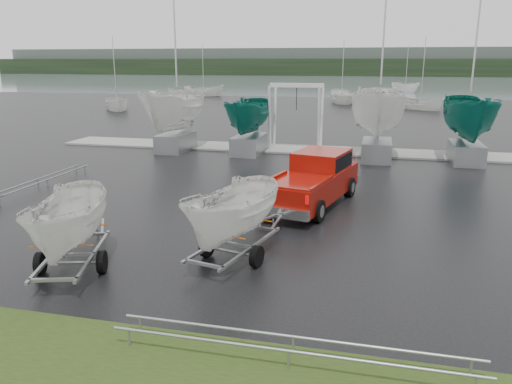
% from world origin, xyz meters
% --- Properties ---
extents(ground_plane, '(120.00, 120.00, 0.00)m').
position_xyz_m(ground_plane, '(0.00, 0.00, 0.00)').
color(ground_plane, black).
rests_on(ground_plane, ground).
extents(lake, '(300.00, 300.00, 0.00)m').
position_xyz_m(lake, '(0.00, 100.00, -0.01)').
color(lake, slate).
rests_on(lake, ground).
extents(grass_verge, '(40.00, 40.00, 0.00)m').
position_xyz_m(grass_verge, '(0.00, -11.00, 0.00)').
color(grass_verge, '#203012').
rests_on(grass_verge, ground).
extents(dock, '(30.00, 3.00, 0.12)m').
position_xyz_m(dock, '(0.00, 13.00, 0.05)').
color(dock, '#989892').
rests_on(dock, ground).
extents(treeline, '(300.00, 8.00, 6.00)m').
position_xyz_m(treeline, '(0.00, 170.00, 3.00)').
color(treeline, black).
rests_on(treeline, ground).
extents(far_hill, '(300.00, 6.00, 10.00)m').
position_xyz_m(far_hill, '(0.00, 178.00, 5.00)').
color(far_hill, '#4C5651').
rests_on(far_hill, ground).
extents(pickup_truck, '(3.31, 6.24, 1.98)m').
position_xyz_m(pickup_truck, '(3.08, 1.31, 1.03)').
color(pickup_truck, maroon).
rests_on(pickup_truck, ground).
extents(trailer_hitched, '(1.99, 3.77, 4.88)m').
position_xyz_m(trailer_hitched, '(1.61, -4.99, 2.65)').
color(trailer_hitched, gray).
rests_on(trailer_hitched, ground).
extents(trailer_parked, '(2.19, 3.79, 4.88)m').
position_xyz_m(trailer_parked, '(-2.39, -6.75, 2.65)').
color(trailer_parked, gray).
rests_on(trailer_parked, ground).
extents(boat_hoist, '(3.30, 2.18, 4.12)m').
position_xyz_m(boat_hoist, '(0.42, 13.00, 2.67)').
color(boat_hoist, silver).
rests_on(boat_hoist, ground).
extents(keelboat_0, '(2.73, 3.20, 10.90)m').
position_xyz_m(keelboat_0, '(-6.76, 11.00, 4.34)').
color(keelboat_0, gray).
rests_on(keelboat_0, ground).
extents(keelboat_1, '(2.22, 3.20, 7.00)m').
position_xyz_m(keelboat_1, '(-2.12, 11.20, 3.49)').
color(keelboat_1, gray).
rests_on(keelboat_1, ground).
extents(keelboat_2, '(2.99, 3.20, 11.17)m').
position_xyz_m(keelboat_2, '(5.38, 11.00, 4.75)').
color(keelboat_2, gray).
rests_on(keelboat_2, ground).
extents(keelboat_3, '(2.59, 3.20, 10.76)m').
position_xyz_m(keelboat_3, '(10.16, 11.30, 4.12)').
color(keelboat_3, gray).
rests_on(keelboat_3, ground).
extents(mast_rack_0, '(0.56, 6.50, 0.06)m').
position_xyz_m(mast_rack_0, '(-9.00, 1.00, 0.35)').
color(mast_rack_0, gray).
rests_on(mast_rack_0, ground).
extents(mast_rack_2, '(7.00, 0.56, 0.06)m').
position_xyz_m(mast_rack_2, '(4.00, -9.50, 0.35)').
color(mast_rack_2, gray).
rests_on(mast_rack_2, ground).
extents(moored_boat_0, '(3.28, 3.29, 11.08)m').
position_xyz_m(moored_boat_0, '(-23.41, 33.99, 0.01)').
color(moored_boat_0, silver).
rests_on(moored_boat_0, ground).
extents(moored_boat_1, '(3.35, 3.40, 11.61)m').
position_xyz_m(moored_boat_1, '(0.60, 49.38, 0.00)').
color(moored_boat_1, silver).
rests_on(moored_boat_1, ground).
extents(moored_boat_2, '(3.33, 3.33, 11.10)m').
position_xyz_m(moored_boat_2, '(10.01, 42.72, 0.01)').
color(moored_boat_2, silver).
rests_on(moored_boat_2, ground).
extents(moored_boat_4, '(3.05, 2.99, 11.51)m').
position_xyz_m(moored_boat_4, '(-21.72, 58.49, 0.00)').
color(moored_boat_4, silver).
rests_on(moored_boat_4, ground).
extents(moored_boat_5, '(3.86, 3.89, 11.74)m').
position_xyz_m(moored_boat_5, '(9.82, 76.06, 0.00)').
color(moored_boat_5, silver).
rests_on(moored_boat_5, ground).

